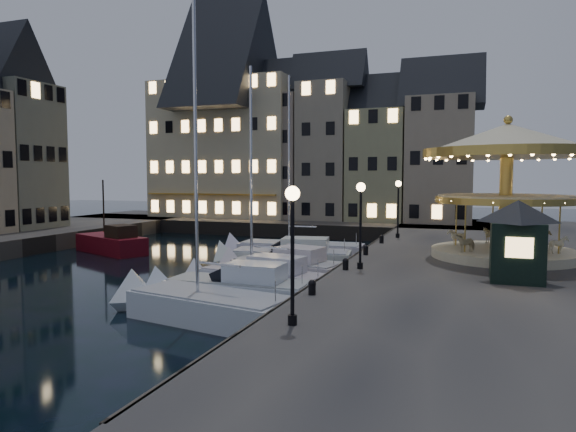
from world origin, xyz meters
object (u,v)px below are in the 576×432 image
at_px(streetlamp_a, 292,235).
at_px(motorboat_d, 282,269).
at_px(bollard_c, 366,250).
at_px(bollard_d, 382,239).
at_px(motorboat_c, 256,280).
at_px(motorboat_e, 285,258).
at_px(bollard_b, 346,264).
at_px(red_fishing_boat, 112,244).
at_px(motorboat_b, 230,291).
at_px(streetlamp_c, 398,201).
at_px(bollard_a, 312,287).
at_px(carousel, 507,165).
at_px(motorboat_f, 293,251).
at_px(streetlamp_b, 361,213).
at_px(ticket_kiosk, 518,227).
at_px(motorboat_a, 200,306).

distance_m(streetlamp_a, motorboat_d, 13.50).
xyz_separation_m(bollard_c, bollard_d, (0.00, 5.50, 0.00)).
height_order(motorboat_c, motorboat_e, motorboat_c).
xyz_separation_m(bollard_b, red_fishing_boat, (-19.88, 7.95, -0.92)).
bearing_deg(motorboat_b, red_fishing_boat, 143.86).
distance_m(motorboat_c, motorboat_e, 7.13).
bearing_deg(bollard_d, streetlamp_c, 80.27).
distance_m(bollard_c, bollard_d, 5.50).
distance_m(bollard_a, carousel, 14.84).
bearing_deg(motorboat_f, motorboat_d, -75.58).
bearing_deg(bollard_c, bollard_a, -90.00).
bearing_deg(streetlamp_a, motorboat_b, 129.38).
xyz_separation_m(streetlamp_c, bollard_a, (-0.60, -19.50, -2.41)).
bearing_deg(motorboat_f, streetlamp_a, -70.95).
relative_size(streetlamp_b, motorboat_b, 0.55).
bearing_deg(streetlamp_a, bollard_c, 92.37).
height_order(bollard_d, motorboat_c, motorboat_c).
distance_m(streetlamp_a, bollard_a, 4.71).
xyz_separation_m(motorboat_e, ticket_kiosk, (12.83, -6.44, 3.00)).
distance_m(carousel, ticket_kiosk, 7.15).
relative_size(streetlamp_b, motorboat_d, 0.57).
distance_m(streetlamp_a, motorboat_f, 20.92).
height_order(streetlamp_b, carousel, carousel).
bearing_deg(red_fishing_boat, motorboat_b, -36.14).
height_order(motorboat_b, ticket_kiosk, ticket_kiosk).
xyz_separation_m(streetlamp_c, motorboat_b, (-5.11, -17.28, -3.38)).
bearing_deg(streetlamp_a, bollard_d, 91.72).
bearing_deg(bollard_b, motorboat_c, -170.02).
height_order(bollard_c, motorboat_f, motorboat_f).
distance_m(streetlamp_b, motorboat_e, 8.97).
height_order(bollard_b, motorboat_a, motorboat_a).
height_order(streetlamp_b, bollard_a, streetlamp_b).
xyz_separation_m(motorboat_a, motorboat_b, (0.10, 2.62, 0.10)).
distance_m(bollard_c, ticket_kiosk, 9.30).
height_order(streetlamp_c, bollard_a, streetlamp_c).
bearing_deg(motorboat_d, motorboat_f, 104.42).
relative_size(streetlamp_c, motorboat_d, 0.57).
bearing_deg(bollard_d, streetlamp_a, -88.28).
xyz_separation_m(motorboat_d, red_fishing_boat, (-15.64, 5.31, 0.05)).
xyz_separation_m(motorboat_c, motorboat_d, (0.10, 3.40, -0.04)).
bearing_deg(bollard_b, streetlamp_a, -86.39).
relative_size(bollard_b, red_fishing_boat, 0.08).
bearing_deg(bollard_d, motorboat_b, -108.12).
xyz_separation_m(streetlamp_a, streetlamp_c, (0.00, 23.50, 0.00)).
relative_size(streetlamp_b, motorboat_a, 0.32).
height_order(motorboat_d, red_fishing_boat, red_fishing_boat).
xyz_separation_m(bollard_c, motorboat_e, (-5.36, 1.29, -0.96)).
height_order(motorboat_a, motorboat_f, motorboat_a).
relative_size(streetlamp_c, ticket_kiosk, 1.06).
relative_size(streetlamp_c, bollard_d, 7.32).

